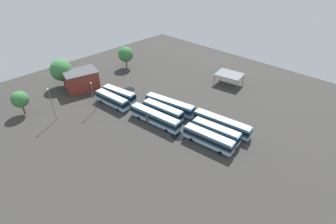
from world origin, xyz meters
name	(u,v)px	position (x,y,z in m)	size (l,w,h in m)	color
ground_plane	(163,117)	(0.00, 0.00, 0.00)	(113.08, 113.08, 0.00)	#383533
bus_row0_slot0	(112,100)	(-15.21, -6.22, 1.89)	(12.32, 3.72, 3.57)	teal
bus_row0_slot1	(119,94)	(-16.40, -2.66, 1.89)	(12.10, 4.55, 3.57)	teal
bus_row1_slot0	(155,118)	(0.75, -3.77, 1.89)	(15.74, 4.37, 3.57)	teal
bus_row1_slot1	(163,111)	(-0.01, 0.05, 1.89)	(12.72, 4.17, 3.57)	teal
bus_row1_slot2	(169,105)	(-0.81, 3.62, 1.89)	(15.75, 5.46, 3.57)	teal
bus_row2_slot0	(208,139)	(16.54, -1.04, 1.89)	(13.03, 4.11, 3.57)	teal
bus_row2_slot1	(216,132)	(16.18, 2.54, 1.89)	(12.65, 4.25, 3.57)	teal
bus_row2_slot2	(221,124)	(15.32, 6.28, 1.89)	(15.75, 4.72, 3.57)	teal
depot_building	(82,80)	(-31.19, -6.74, 3.22)	(10.05, 12.02, 6.41)	maroon
maintenance_shelter	(229,74)	(2.27, 30.41, 3.57)	(9.68, 8.06, 3.75)	slate
lamp_post_mid_lot	(52,104)	(-20.27, -21.53, 5.31)	(0.56, 0.28, 9.77)	slate
lamp_post_by_building	(93,95)	(-16.84, -11.08, 4.87)	(0.56, 0.28, 8.91)	slate
tree_east_edge	(61,70)	(-37.63, -10.03, 5.83)	(7.17, 7.17, 9.42)	brown
tree_south_edge	(126,54)	(-34.53, 14.60, 5.45)	(5.83, 5.83, 8.38)	brown
tree_northwest	(20,99)	(-29.75, -26.41, 4.80)	(4.67, 4.67, 7.15)	brown
puddle_near_shelter	(125,94)	(-17.90, 0.58, 0.00)	(3.00, 3.00, 0.01)	black
puddle_front_lane	(129,90)	(-19.44, 3.55, 0.00)	(3.81, 3.81, 0.01)	black
puddle_back_corner	(146,106)	(-7.91, 0.65, 0.00)	(2.99, 2.99, 0.01)	black
puddle_between_rows	(178,137)	(9.21, -3.56, 0.00)	(3.74, 3.74, 0.01)	black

